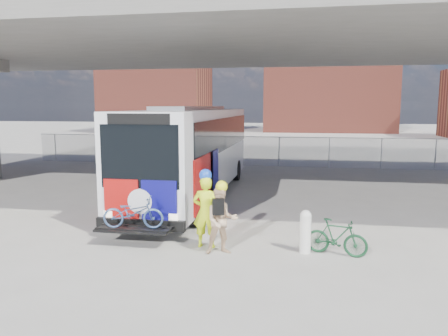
% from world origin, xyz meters
% --- Properties ---
extents(ground, '(160.00, 160.00, 0.00)m').
position_xyz_m(ground, '(0.00, 0.00, 0.00)').
color(ground, '#9E9991').
rests_on(ground, ground).
extents(bus, '(2.67, 12.94, 3.69)m').
position_xyz_m(bus, '(-2.00, 2.42, 2.11)').
color(bus, silver).
rests_on(bus, ground).
extents(overpass, '(40.00, 16.00, 7.95)m').
position_xyz_m(overpass, '(0.00, 4.00, 6.54)').
color(overpass, '#605E59').
rests_on(overpass, ground).
extents(chainlink_fence, '(30.00, 0.06, 30.00)m').
position_xyz_m(chainlink_fence, '(0.00, 12.00, 1.42)').
color(chainlink_fence, gray).
rests_on(chainlink_fence, ground).
extents(brick_buildings, '(54.00, 22.00, 12.00)m').
position_xyz_m(brick_buildings, '(1.23, 48.23, 5.42)').
color(brick_buildings, brown).
rests_on(brick_buildings, ground).
extents(smokestack, '(2.20, 2.20, 25.00)m').
position_xyz_m(smokestack, '(14.00, 55.00, 12.50)').
color(smokestack, brown).
rests_on(smokestack, ground).
extents(bollard, '(0.29, 0.29, 1.11)m').
position_xyz_m(bollard, '(2.50, -3.92, 0.59)').
color(bollard, white).
rests_on(bollard, ground).
extents(cyclist_hivis, '(0.71, 0.48, 2.09)m').
position_xyz_m(cyclist_hivis, '(-0.08, -3.92, 1.01)').
color(cyclist_hivis, '#E0FF1A').
rests_on(cyclist_hivis, ground).
extents(cyclist_tan, '(1.00, 0.89, 1.88)m').
position_xyz_m(cyclist_tan, '(0.42, -4.38, 0.89)').
color(cyclist_tan, '#D8B18A').
rests_on(cyclist_tan, ground).
extents(bike_parked, '(1.59, 0.81, 0.92)m').
position_xyz_m(bike_parked, '(3.27, -3.98, 0.46)').
color(bike_parked, '#154225').
rests_on(bike_parked, ground).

